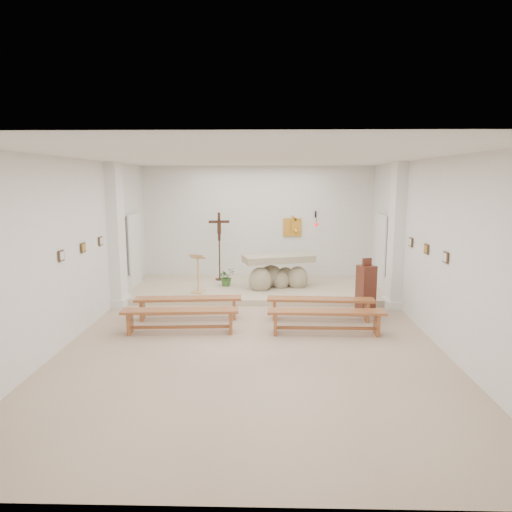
{
  "coord_description": "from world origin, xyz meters",
  "views": [
    {
      "loc": [
        0.27,
        -8.89,
        3.1
      ],
      "look_at": [
        0.02,
        1.6,
        1.32
      ],
      "focal_mm": 32.0,
      "sensor_mm": 36.0,
      "label": 1
    }
  ],
  "objects_px": {
    "lectern": "(198,273)",
    "crucifix_stand": "(219,241)",
    "donation_pedestal": "(366,289)",
    "bench_left_front": "(188,303)",
    "altar": "(278,274)",
    "bench_left_second": "(180,315)",
    "bench_right_front": "(321,304)",
    "bench_right_second": "(326,316)"
  },
  "relations": [
    {
      "from": "lectern",
      "to": "crucifix_stand",
      "type": "bearing_deg",
      "value": 86.81
    },
    {
      "from": "bench_left_front",
      "to": "bench_right_front",
      "type": "relative_size",
      "value": 1.0
    },
    {
      "from": "lectern",
      "to": "bench_left_second",
      "type": "relative_size",
      "value": 0.45
    },
    {
      "from": "donation_pedestal",
      "to": "bench_left_front",
      "type": "bearing_deg",
      "value": 166.53
    },
    {
      "from": "bench_left_front",
      "to": "bench_right_front",
      "type": "height_order",
      "value": "same"
    },
    {
      "from": "bench_left_front",
      "to": "donation_pedestal",
      "type": "bearing_deg",
      "value": 2.74
    },
    {
      "from": "altar",
      "to": "donation_pedestal",
      "type": "distance_m",
      "value": 2.78
    },
    {
      "from": "bench_left_second",
      "to": "bench_right_second",
      "type": "relative_size",
      "value": 1.01
    },
    {
      "from": "bench_left_second",
      "to": "bench_right_second",
      "type": "distance_m",
      "value": 2.94
    },
    {
      "from": "bench_left_front",
      "to": "bench_left_second",
      "type": "height_order",
      "value": "same"
    },
    {
      "from": "lectern",
      "to": "bench_right_second",
      "type": "height_order",
      "value": "lectern"
    },
    {
      "from": "donation_pedestal",
      "to": "bench_left_front",
      "type": "height_order",
      "value": "donation_pedestal"
    },
    {
      "from": "altar",
      "to": "bench_right_front",
      "type": "xyz_separation_m",
      "value": [
        0.89,
        -2.48,
        -0.15
      ]
    },
    {
      "from": "donation_pedestal",
      "to": "bench_right_second",
      "type": "distance_m",
      "value": 1.88
    },
    {
      "from": "lectern",
      "to": "bench_right_front",
      "type": "distance_m",
      "value": 3.52
    },
    {
      "from": "altar",
      "to": "lectern",
      "type": "xyz_separation_m",
      "value": [
        -2.1,
        -0.66,
        0.15
      ]
    },
    {
      "from": "altar",
      "to": "crucifix_stand",
      "type": "height_order",
      "value": "crucifix_stand"
    },
    {
      "from": "lectern",
      "to": "bench_left_front",
      "type": "bearing_deg",
      "value": -76.77
    },
    {
      "from": "crucifix_stand",
      "to": "bench_right_front",
      "type": "distance_m",
      "value": 4.36
    },
    {
      "from": "bench_left_second",
      "to": "crucifix_stand",
      "type": "bearing_deg",
      "value": 81.9
    },
    {
      "from": "lectern",
      "to": "bench_left_second",
      "type": "bearing_deg",
      "value": -77.36
    },
    {
      "from": "bench_left_second",
      "to": "altar",
      "type": "bearing_deg",
      "value": 55.74
    },
    {
      "from": "lectern",
      "to": "crucifix_stand",
      "type": "xyz_separation_m",
      "value": [
        0.41,
        1.56,
        0.63
      ]
    },
    {
      "from": "donation_pedestal",
      "to": "bench_right_front",
      "type": "relative_size",
      "value": 0.55
    },
    {
      "from": "lectern",
      "to": "bench_right_front",
      "type": "height_order",
      "value": "lectern"
    },
    {
      "from": "altar",
      "to": "crucifix_stand",
      "type": "distance_m",
      "value": 2.07
    },
    {
      "from": "bench_left_second",
      "to": "lectern",
      "type": "bearing_deg",
      "value": 87.73
    },
    {
      "from": "lectern",
      "to": "bench_right_second",
      "type": "distance_m",
      "value": 4.09
    },
    {
      "from": "altar",
      "to": "bench_right_front",
      "type": "bearing_deg",
      "value": -87.3
    },
    {
      "from": "altar",
      "to": "lectern",
      "type": "distance_m",
      "value": 2.21
    },
    {
      "from": "donation_pedestal",
      "to": "bench_right_second",
      "type": "relative_size",
      "value": 0.56
    },
    {
      "from": "crucifix_stand",
      "to": "bench_left_second",
      "type": "relative_size",
      "value": 0.84
    },
    {
      "from": "crucifix_stand",
      "to": "bench_left_second",
      "type": "bearing_deg",
      "value": -103.17
    },
    {
      "from": "lectern",
      "to": "bench_left_front",
      "type": "distance_m",
      "value": 1.84
    },
    {
      "from": "bench_left_front",
      "to": "bench_right_front",
      "type": "bearing_deg",
      "value": -4.99
    },
    {
      "from": "bench_left_second",
      "to": "bench_right_second",
      "type": "height_order",
      "value": "same"
    },
    {
      "from": "lectern",
      "to": "bench_left_front",
      "type": "xyz_separation_m",
      "value": [
        0.06,
        -1.82,
        -0.3
      ]
    },
    {
      "from": "crucifix_stand",
      "to": "bench_left_second",
      "type": "xyz_separation_m",
      "value": [
        -0.35,
        -4.33,
        -0.93
      ]
    },
    {
      "from": "bench_left_front",
      "to": "bench_left_second",
      "type": "distance_m",
      "value": 0.95
    },
    {
      "from": "altar",
      "to": "bench_left_second",
      "type": "distance_m",
      "value": 4.0
    },
    {
      "from": "bench_right_front",
      "to": "bench_right_second",
      "type": "bearing_deg",
      "value": -87.73
    },
    {
      "from": "donation_pedestal",
      "to": "bench_right_second",
      "type": "height_order",
      "value": "donation_pedestal"
    }
  ]
}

